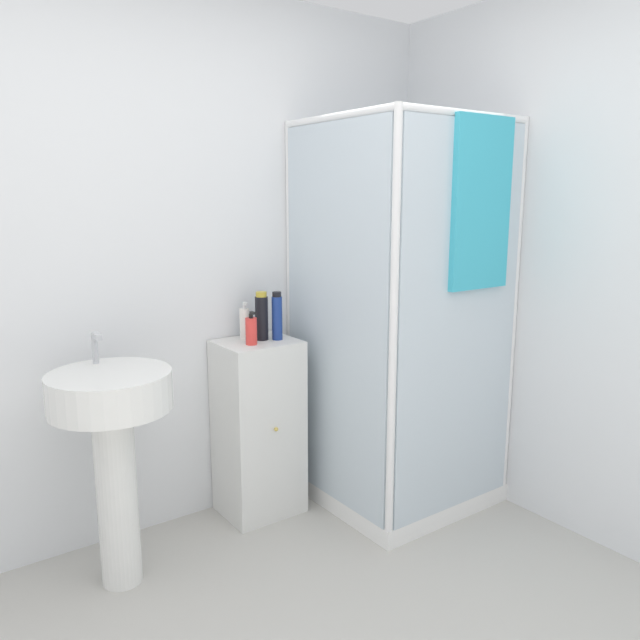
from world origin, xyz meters
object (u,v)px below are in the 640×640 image
object	(u,v)px
sink	(113,431)
shampoo_bottle_tall_black	(262,317)
soap_dispenser	(251,331)
shampoo_bottle_blue	(277,316)
lotion_bottle_white	(245,323)

from	to	relation	value
sink	shampoo_bottle_tall_black	world-z (taller)	shampoo_bottle_tall_black
soap_dispenser	shampoo_bottle_tall_black	world-z (taller)	shampoo_bottle_tall_black
soap_dispenser	shampoo_bottle_blue	xyz separation A→B (m)	(0.15, 0.02, 0.05)
sink	lotion_bottle_white	xyz separation A→B (m)	(0.74, 0.26, 0.30)
shampoo_bottle_blue	lotion_bottle_white	distance (m)	0.16
sink	soap_dispenser	distance (m)	0.78
shampoo_bottle_blue	soap_dispenser	bearing A→B (deg)	-173.34
shampoo_bottle_tall_black	lotion_bottle_white	bearing A→B (deg)	134.06
shampoo_bottle_blue	lotion_bottle_white	bearing A→B (deg)	140.63
sink	shampoo_bottle_tall_black	size ratio (longest dim) A/B	4.37
shampoo_bottle_tall_black	shampoo_bottle_blue	bearing A→B (deg)	-31.73
soap_dispenser	shampoo_bottle_tall_black	bearing A→B (deg)	32.18
sink	shampoo_bottle_tall_black	distance (m)	0.89
shampoo_bottle_blue	shampoo_bottle_tall_black	bearing A→B (deg)	148.27
lotion_bottle_white	sink	bearing A→B (deg)	-160.85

